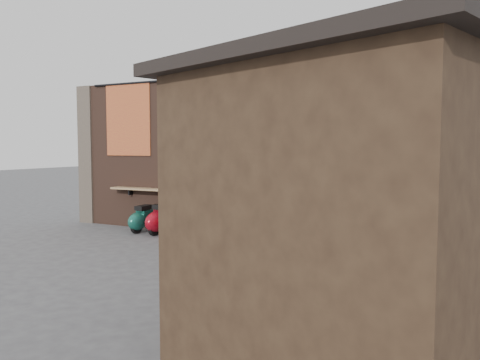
{
  "coord_description": "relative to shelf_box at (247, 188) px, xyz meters",
  "views": [
    {
      "loc": [
        4.9,
        -7.82,
        2.25
      ],
      "look_at": [
        0.48,
        1.2,
        1.53
      ],
      "focal_mm": 35.0,
      "sensor_mm": 36.0,
      "label": 1
    }
  ],
  "objects": [
    {
      "name": "ground",
      "position": [
        -0.12,
        -2.3,
        -1.26
      ],
      "size": [
        70.0,
        70.0,
        0.0
      ],
      "primitive_type": "plane",
      "color": "#474749",
      "rests_on": "ground"
    },
    {
      "name": "brick_wall",
      "position": [
        -0.12,
        0.4,
        0.74
      ],
      "size": [
        10.0,
        0.4,
        4.0
      ],
      "primitive_type": "cube",
      "color": "brown",
      "rests_on": "ground"
    },
    {
      "name": "stall_shelf",
      "position": [
        4.07,
        -4.99,
        -0.2
      ],
      "size": [
        2.13,
        0.85,
        0.06
      ],
      "primitive_type": "cube",
      "rotation": [
        0.0,
        0.0,
        -0.34
      ],
      "color": "#473321",
      "rests_on": "market_stall"
    },
    {
      "name": "pier_left",
      "position": [
        -5.32,
        0.4,
        0.74
      ],
      "size": [
        0.5,
        0.5,
        4.0
      ],
      "primitive_type": "cube",
      "color": "#4C4238",
      "rests_on": "ground"
    },
    {
      "name": "scooter_stool_2",
      "position": [
        -1.76,
        -0.32,
        -0.87
      ],
      "size": [
        0.37,
        0.81,
        0.77
      ],
      "primitive_type": null,
      "color": "#9C260E",
      "rests_on": "ground"
    },
    {
      "name": "tapestry_redgold",
      "position": [
        -3.72,
        0.18,
        1.74
      ],
      "size": [
        1.5,
        0.02,
        2.0
      ],
      "primitive_type": "cube",
      "color": "maroon",
      "rests_on": "brick_wall"
    },
    {
      "name": "scooter_stool_9",
      "position": [
        2.29,
        -0.34,
        -0.84
      ],
      "size": [
        0.4,
        0.88,
        0.83
      ],
      "primitive_type": null,
      "color": "black",
      "rests_on": "ground"
    },
    {
      "name": "tapestry_sun",
      "position": [
        -1.82,
        0.18,
        1.74
      ],
      "size": [
        1.5,
        0.02,
        2.0
      ],
      "primitive_type": "cube",
      "color": "orange",
      "rests_on": "brick_wall"
    },
    {
      "name": "awning_post_left",
      "position": [
        1.98,
        -2.9,
        0.29
      ],
      "size": [
        0.09,
        0.09,
        3.1
      ],
      "primitive_type": "cylinder",
      "color": "black",
      "rests_on": "ground"
    },
    {
      "name": "awning_post_right",
      "position": [
        4.78,
        -2.9,
        0.29
      ],
      "size": [
        0.09,
        0.09,
        3.1
      ],
      "primitive_type": "cylinder",
      "color": "black",
      "rests_on": "ground"
    },
    {
      "name": "stall_sign",
      "position": [
        4.07,
        -4.99,
        0.85
      ],
      "size": [
        1.14,
        0.44,
        0.5
      ],
      "primitive_type": "cube",
      "rotation": [
        0.0,
        0.0,
        -0.34
      ],
      "color": "gold",
      "rests_on": "market_stall"
    },
    {
      "name": "shopper_grey",
      "position": [
        4.04,
        -2.11,
        -0.33
      ],
      "size": [
        1.38,
        1.15,
        1.86
      ],
      "primitive_type": "imported",
      "rotation": [
        0.0,
        0.0,
        2.68
      ],
      "color": "#515155",
      "rests_on": "ground"
    },
    {
      "name": "scooter_stool_3",
      "position": [
        -1.2,
        -0.3,
        -0.87
      ],
      "size": [
        0.36,
        0.81,
        0.77
      ],
      "primitive_type": null,
      "color": "#105329",
      "rests_on": "ground"
    },
    {
      "name": "shopper_navy",
      "position": [
        2.42,
        -1.48,
        -0.51
      ],
      "size": [
        0.9,
        0.41,
        1.49
      ],
      "primitive_type": "imported",
      "rotation": [
        0.0,
        0.0,
        3.08
      ],
      "color": "black",
      "rests_on": "ground"
    },
    {
      "name": "scooter_stool_5",
      "position": [
        -0.04,
        -0.26,
        -0.89
      ],
      "size": [
        0.35,
        0.78,
        0.74
      ],
      "primitive_type": null,
      "color": "navy",
      "rests_on": "ground"
    },
    {
      "name": "scooter_stool_7",
      "position": [
        1.09,
        -0.28,
        -0.88
      ],
      "size": [
        0.36,
        0.79,
        0.75
      ],
      "primitive_type": null,
      "color": "maroon",
      "rests_on": "ground"
    },
    {
      "name": "scooter_stool_8",
      "position": [
        1.73,
        -0.29,
        -0.85
      ],
      "size": [
        0.38,
        0.85,
        0.81
      ],
      "primitive_type": null,
      "color": "navy",
      "rests_on": "ground"
    },
    {
      "name": "awning_canvas",
      "position": [
        3.38,
        -1.4,
        2.29
      ],
      "size": [
        3.2,
        3.28,
        0.97
      ],
      "primitive_type": "cube",
      "rotation": [
        -0.28,
        0.0,
        0.0
      ],
      "color": "beige",
      "rests_on": "brick_wall"
    },
    {
      "name": "shopper_tan",
      "position": [
        2.05,
        -2.08,
        -0.41
      ],
      "size": [
        0.9,
        0.99,
        1.69
      ],
      "primitive_type": "imported",
      "rotation": [
        0.0,
        0.0,
        1.0
      ],
      "color": "#96885F",
      "rests_on": "ground"
    },
    {
      "name": "hang_rail",
      "position": [
        -0.12,
        0.17,
        2.72
      ],
      "size": [
        9.5,
        0.06,
        0.06
      ],
      "primitive_type": "cylinder",
      "rotation": [
        0.0,
        1.57,
        0.0
      ],
      "color": "black",
      "rests_on": "brick_wall"
    },
    {
      "name": "scooter_stool_0",
      "position": [
        -2.9,
        -0.31,
        -0.91
      ],
      "size": [
        0.33,
        0.74,
        0.7
      ],
      "primitive_type": null,
      "color": "#165A4B",
      "rests_on": "ground"
    },
    {
      "name": "awning_header",
      "position": [
        3.38,
        -2.9,
        1.82
      ],
      "size": [
        3.0,
        0.08,
        0.08
      ],
      "primitive_type": "cube",
      "color": "black",
      "rests_on": "awning_post_left"
    },
    {
      "name": "tapestry_orange",
      "position": [
        0.18,
        0.18,
        1.74
      ],
      "size": [
        1.5,
        0.02,
        2.0
      ],
      "primitive_type": "cube",
      "color": "#C55018",
      "rests_on": "brick_wall"
    },
    {
      "name": "scooter_stool_4",
      "position": [
        -0.65,
        -0.29,
        -0.92
      ],
      "size": [
        0.32,
        0.72,
        0.68
      ],
      "primitive_type": null,
      "color": "black",
      "rests_on": "ground"
    },
    {
      "name": "diner_right",
      "position": [
        -1.29,
        -0.3,
        -0.5
      ],
      "size": [
        0.86,
        0.76,
        1.51
      ],
      "primitive_type": "imported",
      "rotation": [
        0.0,
        0.0,
        0.29
      ],
      "color": "#2B2125",
      "rests_on": "ground"
    },
    {
      "name": "diner_left",
      "position": [
        -1.64,
        -0.3,
        -0.43
      ],
      "size": [
        0.66,
        0.5,
        1.66
      ],
      "primitive_type": "imported",
      "rotation": [
        0.0,
        0.0,
        0.17
      ],
      "color": "#829FBD",
      "rests_on": "ground"
    },
    {
      "name": "scooter_stool_1",
      "position": [
        -2.31,
        -0.31,
        -0.87
      ],
      "size": [
        0.37,
        0.81,
        0.77
      ],
      "primitive_type": null,
      "color": "#A10C1B",
      "rests_on": "ground"
    },
    {
      "name": "market_stall",
      "position": [
        3.72,
        -5.97,
        0.2
      ],
      "size": [
        3.21,
        2.8,
        2.91
      ],
      "primitive_type": "cube",
      "rotation": [
        0.0,
        0.0,
        -0.34
      ],
      "color": "black",
      "rests_on": "ground"
    },
    {
      "name": "scooter_stool_6",
      "position": [
        0.58,
        -0.33,
        -0.86
      ],
      "size": [
        0.38,
        0.85,
        0.8
      ],
      "primitive_type": null,
      "color": "navy",
      "rests_on": "ground"
    },
    {
      "name": "eating_counter",
      "position": [
        -0.12,
        0.03,
        -0.16
      ],
      "size": [
        8.0,
        0.32,
        0.05
      ],
      "primitive_type": "cube",
      "color": "#9E7A51",
      "rests_on": "brick_wall"
    },
    {
      "name": "awning_ledger",
      "position": [
        3.38,
        0.19,
        2.69
      ],
      "size": [
        3.3,
        0.08,
        0.12
      ],
      "primitive_type": "cube",
      "color": "#33261C",
      "rests_on": "brick_wall"
    },
    {
      "name": "stall_roof",
      "position": [
        3.72,
        -5.97,
        1.71
      ],
      "size": [
        3.61,
        3.2,
        0.12
      ],
      "primitive_type": "cube",
      "rotation": [
        0.0,
        0.0,
        -0.34
      ],
      "color": "black",
      "rests_on": "market_stall"
    },
    {
      "name": "tapestry_multi",
      "position": [
        2.18,
        0.18,
        1.74
      ],
      "size": [
        1.5,
        0.02,
        2.0
      ],
      "primitive_type": "cube",
      "color": "#245084",
      "rests_on": "brick_wall"
    },
    {
      "name": "shelf_box",
      "position": [
        0.0,
        0.0,
        0.0
      ],
      "size": [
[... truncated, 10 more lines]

